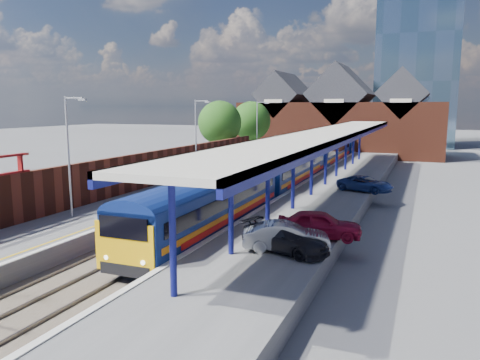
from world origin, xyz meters
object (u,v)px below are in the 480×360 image
object	(u,v)px
lamp_post_d	(258,127)
parked_car_red	(319,224)
lamp_post_c	(197,134)
platform_sign	(221,158)
parked_car_silver	(286,236)
parked_car_blue	(365,184)
train	(312,157)
lamp_post_b	(70,149)
parked_car_dark	(285,238)

from	to	relation	value
lamp_post_d	parked_car_red	distance (m)	34.46
lamp_post_c	platform_sign	xyz separation A→B (m)	(1.36, 2.00, -2.30)
parked_car_silver	parked_car_blue	xyz separation A→B (m)	(1.40, 16.52, -0.05)
train	parked_car_red	distance (m)	26.83
lamp_post_b	parked_car_blue	world-z (taller)	lamp_post_b
lamp_post_b	parked_car_silver	size ratio (longest dim) A/B	1.81
lamp_post_d	parked_car_silver	bearing A→B (deg)	-68.16
train	parked_car_silver	world-z (taller)	train
lamp_post_d	parked_car_silver	xyz separation A→B (m)	(13.46, -33.59, -3.35)
lamp_post_c	lamp_post_d	distance (m)	16.00
lamp_post_d	parked_car_dark	xyz separation A→B (m)	(13.44, -33.75, -3.38)
lamp_post_d	parked_car_red	size ratio (longest dim) A/B	1.70
lamp_post_d	parked_car_dark	bearing A→B (deg)	-68.28
lamp_post_b	lamp_post_c	size ratio (longest dim) A/B	1.00
parked_car_dark	parked_car_blue	distance (m)	16.74
platform_sign	lamp_post_b	bearing A→B (deg)	-94.33
lamp_post_b	lamp_post_c	xyz separation A→B (m)	(0.00, 16.00, 0.00)
lamp_post_b	parked_car_silver	bearing A→B (deg)	-6.75
parked_car_blue	lamp_post_d	bearing A→B (deg)	60.54
train	lamp_post_d	distance (m)	9.81
lamp_post_d	parked_car_blue	size ratio (longest dim) A/B	1.66
lamp_post_c	parked_car_silver	world-z (taller)	lamp_post_c
parked_car_red	parked_car_blue	xyz separation A→B (m)	(0.45, 14.06, -0.12)
platform_sign	parked_car_dark	world-z (taller)	platform_sign
train	lamp_post_c	bearing A→B (deg)	-125.83
train	lamp_post_c	distance (m)	13.72
train	parked_car_blue	size ratio (longest dim) A/B	15.66
parked_car_silver	train	bearing A→B (deg)	-6.90
parked_car_silver	parked_car_dark	xyz separation A→B (m)	(-0.02, -0.16, -0.03)
parked_car_silver	lamp_post_d	bearing A→B (deg)	3.80
platform_sign	parked_car_dark	distance (m)	23.17
train	parked_car_red	xyz separation A→B (m)	(6.56, -26.01, -0.42)
parked_car_silver	parked_car_blue	world-z (taller)	parked_car_silver
parked_car_silver	lamp_post_b	bearing A→B (deg)	65.22
train	parked_car_blue	distance (m)	13.87
train	parked_car_silver	bearing A→B (deg)	-78.86
train	parked_car_dark	xyz separation A→B (m)	(5.59, -28.63, -0.51)
lamp_post_c	train	bearing A→B (deg)	54.17
parked_car_red	parked_car_blue	bearing A→B (deg)	-14.13
lamp_post_c	parked_car_red	bearing A→B (deg)	-46.39
lamp_post_d	parked_car_blue	bearing A→B (deg)	-48.96
lamp_post_b	parked_car_silver	xyz separation A→B (m)	(13.46, -1.59, -3.35)
lamp_post_b	parked_car_blue	bearing A→B (deg)	45.13
parked_car_red	parked_car_dark	xyz separation A→B (m)	(-0.97, -2.62, -0.09)
train	parked_car_dark	bearing A→B (deg)	-78.96
lamp_post_d	parked_car_blue	world-z (taller)	lamp_post_d
lamp_post_d	train	bearing A→B (deg)	-33.09
lamp_post_b	lamp_post_c	bearing A→B (deg)	90.00
lamp_post_c	parked_car_blue	world-z (taller)	lamp_post_c
train	parked_car_silver	xyz separation A→B (m)	(5.61, -28.47, -0.48)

